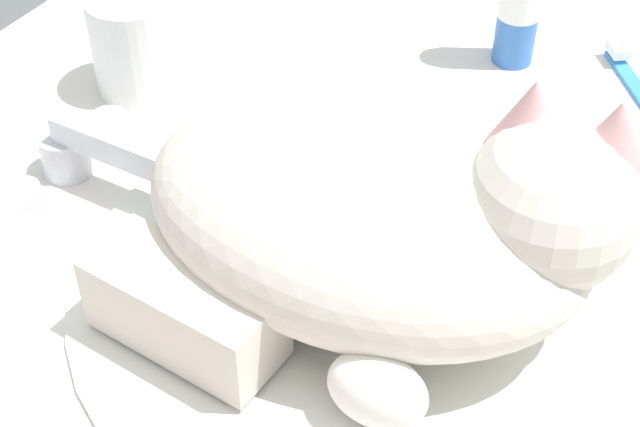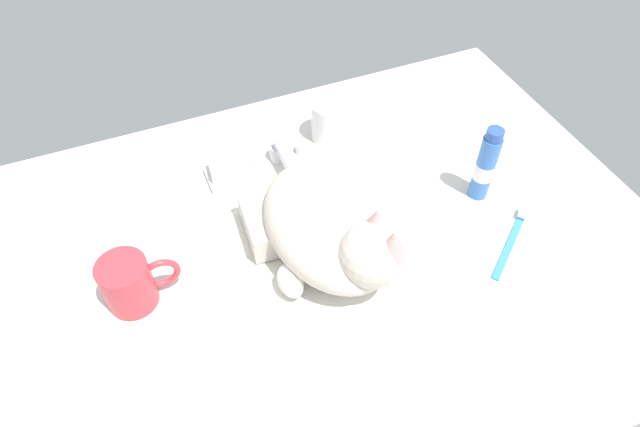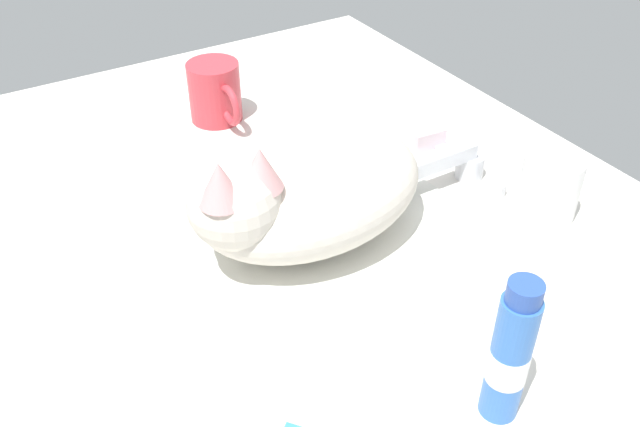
# 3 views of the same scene
# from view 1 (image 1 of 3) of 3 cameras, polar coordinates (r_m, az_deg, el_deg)

# --- Properties ---
(ground_plane) EXTENTS (1.10, 0.83, 0.03)m
(ground_plane) POSITION_cam_1_polar(r_m,az_deg,el_deg) (0.61, 2.46, -5.49)
(ground_plane) COLOR silver
(sink_basin) EXTENTS (0.36, 0.36, 0.01)m
(sink_basin) POSITION_cam_1_polar(r_m,az_deg,el_deg) (0.60, 2.51, -4.30)
(sink_basin) COLOR silver
(sink_basin) RESTS_ON ground_plane
(faucet) EXTENTS (0.12, 0.12, 0.05)m
(faucet) POSITION_cam_1_polar(r_m,az_deg,el_deg) (0.68, -13.83, 3.55)
(faucet) COLOR silver
(faucet) RESTS_ON ground_plane
(cat) EXTENTS (0.22, 0.29, 0.15)m
(cat) POSITION_cam_1_polar(r_m,az_deg,el_deg) (0.55, 4.00, -0.12)
(cat) COLOR beige
(cat) RESTS_ON sink_basin
(rinse_cup) EXTENTS (0.07, 0.07, 0.08)m
(rinse_cup) POSITION_cam_1_polar(r_m,az_deg,el_deg) (0.76, -10.89, 9.91)
(rinse_cup) COLOR white
(rinse_cup) RESTS_ON ground_plane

